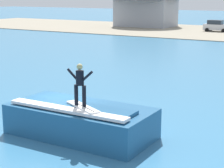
{
  "coord_description": "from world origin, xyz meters",
  "views": [
    {
      "loc": [
        10.97,
        -13.79,
        5.88
      ],
      "look_at": [
        1.62,
        2.03,
        1.74
      ],
      "focal_mm": 64.17,
      "sensor_mm": 36.0,
      "label": 1
    }
  ],
  "objects_px": {
    "surfboard": "(83,107)",
    "surfer": "(80,82)",
    "wave_crest": "(80,120)",
    "car_near_shore": "(217,26)",
    "house_with_chimney": "(146,3)"
  },
  "relations": [
    {
      "from": "surfboard",
      "to": "surfer",
      "type": "bearing_deg",
      "value": -175.08
    },
    {
      "from": "wave_crest",
      "to": "car_near_shore",
      "type": "relative_size",
      "value": 1.51
    },
    {
      "from": "surfer",
      "to": "house_with_chimney",
      "type": "bearing_deg",
      "value": 113.35
    },
    {
      "from": "house_with_chimney",
      "to": "wave_crest",
      "type": "bearing_deg",
      "value": -66.8
    },
    {
      "from": "wave_crest",
      "to": "house_with_chimney",
      "type": "relative_size",
      "value": 0.5
    },
    {
      "from": "surfboard",
      "to": "house_with_chimney",
      "type": "distance_m",
      "value": 58.85
    },
    {
      "from": "car_near_shore",
      "to": "house_with_chimney",
      "type": "bearing_deg",
      "value": 165.38
    },
    {
      "from": "surfer",
      "to": "house_with_chimney",
      "type": "height_order",
      "value": "house_with_chimney"
    },
    {
      "from": "car_near_shore",
      "to": "house_with_chimney",
      "type": "distance_m",
      "value": 15.02
    },
    {
      "from": "wave_crest",
      "to": "surfer",
      "type": "bearing_deg",
      "value": -52.99
    },
    {
      "from": "surfer",
      "to": "car_near_shore",
      "type": "relative_size",
      "value": 0.42
    },
    {
      "from": "wave_crest",
      "to": "car_near_shore",
      "type": "bearing_deg",
      "value": 99.94
    },
    {
      "from": "surfboard",
      "to": "surfer",
      "type": "distance_m",
      "value": 0.99
    },
    {
      "from": "surfboard",
      "to": "wave_crest",
      "type": "bearing_deg",
      "value": 134.63
    },
    {
      "from": "wave_crest",
      "to": "house_with_chimney",
      "type": "height_order",
      "value": "house_with_chimney"
    }
  ]
}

